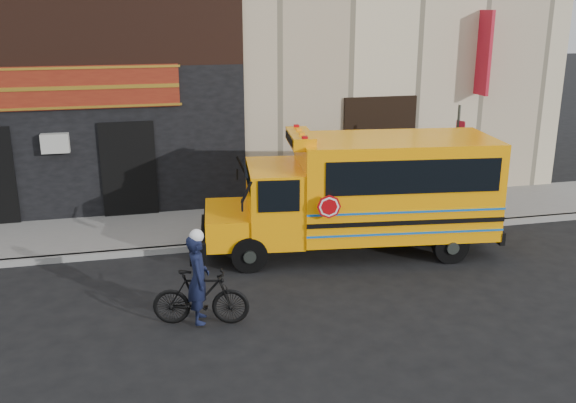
{
  "coord_description": "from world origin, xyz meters",
  "views": [
    {
      "loc": [
        -2.89,
        -11.98,
        5.64
      ],
      "look_at": [
        0.39,
        1.85,
        1.31
      ],
      "focal_mm": 40.0,
      "sensor_mm": 36.0,
      "label": 1
    }
  ],
  "objects_px": {
    "bicycle": "(201,297)",
    "cyclist": "(198,281)",
    "school_bus": "(367,190)",
    "sign_pole": "(456,160)"
  },
  "relations": [
    {
      "from": "sign_pole",
      "to": "cyclist",
      "type": "bearing_deg",
      "value": -149.81
    },
    {
      "from": "school_bus",
      "to": "cyclist",
      "type": "bearing_deg",
      "value": -146.52
    },
    {
      "from": "school_bus",
      "to": "bicycle",
      "type": "relative_size",
      "value": 3.99
    },
    {
      "from": "school_bus",
      "to": "cyclist",
      "type": "distance_m",
      "value": 5.13
    },
    {
      "from": "school_bus",
      "to": "bicycle",
      "type": "distance_m",
      "value": 5.17
    },
    {
      "from": "bicycle",
      "to": "cyclist",
      "type": "height_order",
      "value": "cyclist"
    },
    {
      "from": "sign_pole",
      "to": "bicycle",
      "type": "relative_size",
      "value": 1.8
    },
    {
      "from": "school_bus",
      "to": "cyclist",
      "type": "height_order",
      "value": "school_bus"
    },
    {
      "from": "school_bus",
      "to": "sign_pole",
      "type": "xyz_separation_m",
      "value": [
        3.0,
        1.41,
        0.26
      ]
    },
    {
      "from": "school_bus",
      "to": "bicycle",
      "type": "xyz_separation_m",
      "value": [
        -4.22,
        -2.83,
        -0.97
      ]
    }
  ]
}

